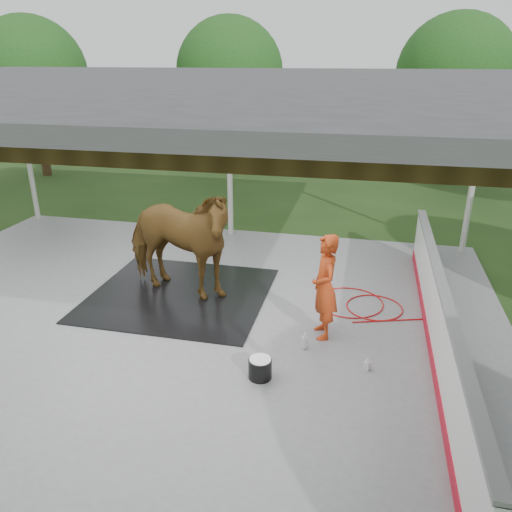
% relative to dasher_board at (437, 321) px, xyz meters
% --- Properties ---
extents(ground, '(100.00, 100.00, 0.00)m').
position_rel_dasher_board_xyz_m(ground, '(-4.60, 0.00, -0.59)').
color(ground, '#1E3814').
extents(concrete_slab, '(12.00, 10.00, 0.05)m').
position_rel_dasher_board_xyz_m(concrete_slab, '(-4.60, 0.00, -0.57)').
color(concrete_slab, slate).
rests_on(concrete_slab, ground).
extents(pavilion_structure, '(12.60, 10.60, 4.05)m').
position_rel_dasher_board_xyz_m(pavilion_structure, '(-4.60, -0.00, 3.37)').
color(pavilion_structure, beige).
rests_on(pavilion_structure, ground).
extents(dasher_board, '(0.16, 8.00, 1.15)m').
position_rel_dasher_board_xyz_m(dasher_board, '(0.00, 0.00, 0.00)').
color(dasher_board, '#B30E21').
rests_on(dasher_board, concrete_slab).
extents(tree_belt, '(28.00, 28.00, 5.80)m').
position_rel_dasher_board_xyz_m(tree_belt, '(-4.30, 0.90, 3.20)').
color(tree_belt, '#382314').
rests_on(tree_belt, ground).
extents(rubber_mat, '(3.34, 3.13, 0.03)m').
position_rel_dasher_board_xyz_m(rubber_mat, '(-4.61, 1.00, -0.53)').
color(rubber_mat, black).
rests_on(rubber_mat, concrete_slab).
extents(horse, '(2.76, 1.75, 2.16)m').
position_rel_dasher_board_xyz_m(horse, '(-4.61, 1.00, 0.56)').
color(horse, brown).
rests_on(horse, rubber_mat).
extents(handler, '(0.60, 0.74, 1.76)m').
position_rel_dasher_board_xyz_m(handler, '(-1.75, 0.11, 0.34)').
color(handler, '#B43713').
rests_on(handler, concrete_slab).
extents(wash_bucket, '(0.34, 0.34, 0.31)m').
position_rel_dasher_board_xyz_m(wash_bucket, '(-2.51, -1.28, -0.38)').
color(wash_bucket, black).
rests_on(wash_bucket, concrete_slab).
extents(soap_bottle_a, '(0.11, 0.11, 0.28)m').
position_rel_dasher_board_xyz_m(soap_bottle_a, '(-1.98, -0.37, -0.41)').
color(soap_bottle_a, silver).
rests_on(soap_bottle_a, concrete_slab).
extents(soap_bottle_b, '(0.12, 0.12, 0.20)m').
position_rel_dasher_board_xyz_m(soap_bottle_b, '(-1.00, -0.73, -0.45)').
color(soap_bottle_b, '#338CD8').
rests_on(soap_bottle_b, concrete_slab).
extents(hose_coil, '(2.19, 1.41, 0.02)m').
position_rel_dasher_board_xyz_m(hose_coil, '(-1.17, 1.34, -0.53)').
color(hose_coil, '#B60D0D').
rests_on(hose_coil, concrete_slab).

